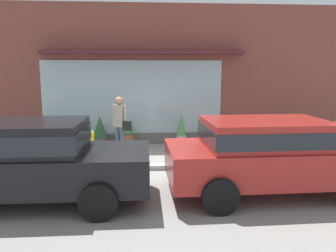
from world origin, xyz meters
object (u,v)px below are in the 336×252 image
Objects in this scene: pedestrian_with_handbag at (120,121)px; parked_car_red at (271,151)px; potted_plant_corner_tall at (127,134)px; potted_plant_near_hydrant at (100,132)px; potted_plant_by_entrance at (12,140)px; parked_car_black at (24,157)px; potted_plant_trailing_edge at (205,133)px; potted_plant_doorstep at (64,138)px; potted_plant_window_left at (181,130)px; fire_hydrant at (90,145)px.

parked_car_red is (3.31, -3.44, -0.15)m from pedestrian_with_handbag.
potted_plant_near_hydrant reaches higher than potted_plant_corner_tall.
parked_car_black is at bearing -66.40° from potted_plant_by_entrance.
potted_plant_corner_tall is 3.83m from potted_plant_by_entrance.
potted_plant_corner_tall is 1.00× the size of potted_plant_trailing_edge.
potted_plant_window_left is (3.96, -0.23, 0.24)m from potted_plant_doorstep.
potted_plant_near_hydrant is (-0.90, -0.07, 0.09)m from potted_plant_corner_tall.
pedestrian_with_handbag reaches higher than potted_plant_trailing_edge.
parked_car_red is at bearing -42.09° from potted_plant_doorstep.
potted_plant_doorstep is 1.14× the size of potted_plant_by_entrance.
parked_car_black reaches higher than parked_car_red.
parked_car_black is (-0.75, -2.99, 0.46)m from fire_hydrant.
pedestrian_with_handbag is at bearing -57.61° from potted_plant_near_hydrant.
pedestrian_with_handbag reaches higher than fire_hydrant.
potted_plant_trailing_edge is at bearing 22.27° from potted_plant_window_left.
fire_hydrant is 0.50× the size of pedestrian_with_handbag.
parked_car_black is 4.42× the size of potted_plant_near_hydrant.
pedestrian_with_handbag reaches higher than potted_plant_window_left.
parked_car_red is 8.50m from potted_plant_by_entrance.
parked_car_black is 6.71m from potted_plant_trailing_edge.
potted_plant_by_entrance is 0.60× the size of potted_plant_trailing_edge.
potted_plant_corner_tall is (-3.18, 4.71, -0.49)m from parked_car_red.
pedestrian_with_handbag is 0.40× the size of parked_car_red.
potted_plant_doorstep is (-5.29, 4.78, -0.60)m from parked_car_red.
potted_plant_corner_tall is at bearing -1.82° from potted_plant_doorstep.
potted_plant_trailing_edge is at bearing 94.23° from parked_car_red.
potted_plant_near_hydrant reaches higher than potted_plant_trailing_edge.
potted_plant_window_left is 0.95m from potted_plant_trailing_edge.
potted_plant_doorstep is 4.83m from potted_plant_trailing_edge.
parked_car_black reaches higher than potted_plant_near_hydrant.
parked_car_red is at bearing -13.26° from pedestrian_with_handbag.
parked_car_black is 4.87m from potted_plant_near_hydrant.
potted_plant_near_hydrant is at bearing 130.04° from parked_car_red.
potted_plant_window_left is at bearing -2.08° from potted_plant_near_hydrant.
potted_plant_corner_tall is (0.93, 1.87, -0.04)m from fire_hydrant.
fire_hydrant reaches higher than potted_plant_corner_tall.
fire_hydrant is 0.19× the size of parked_car_black.
potted_plant_corner_tall reaches higher than potted_plant_doorstep.
potted_plant_doorstep is at bearing 136.69° from parked_car_red.
potted_plant_doorstep is (-1.18, 1.93, -0.15)m from fire_hydrant.
pedestrian_with_handbag is 1.57× the size of potted_plant_window_left.
potted_plant_doorstep is at bearing 0.57° from potted_plant_by_entrance.
potted_plant_window_left is (3.53, 4.69, -0.37)m from parked_car_black.
parked_car_black is at bearing -80.62° from pedestrian_with_handbag.
potted_plant_by_entrance is (-7.01, 4.76, -0.64)m from parked_car_red.
parked_car_red is at bearing -73.69° from potted_plant_window_left.
parked_car_black is 5.39m from potted_plant_by_entrance.
potted_plant_corner_tall is at bearing 117.05° from pedestrian_with_handbag.
fire_hydrant is 1.64× the size of potted_plant_doorstep.
potted_plant_corner_tall is 0.70× the size of potted_plant_window_left.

